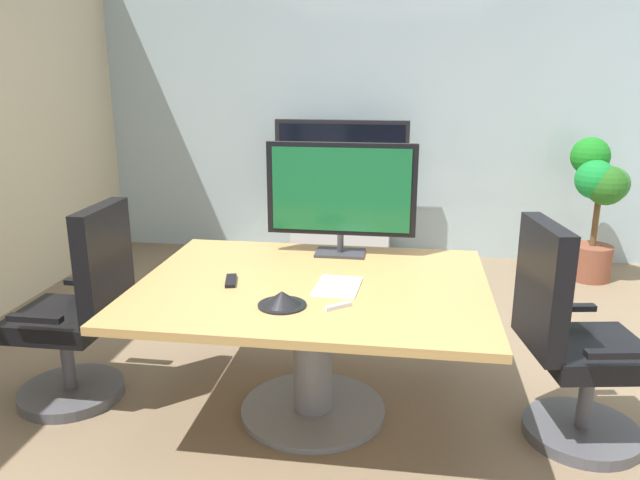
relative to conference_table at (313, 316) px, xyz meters
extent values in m
plane|color=#7A664C|center=(0.13, -0.01, -0.55)|extent=(6.97, 6.97, 0.00)
cube|color=#9EB2B7|center=(0.13, 2.98, 0.89)|extent=(5.29, 0.10, 2.87)
cube|color=#B2894C|center=(0.00, 0.00, 0.16)|extent=(1.73, 1.35, 0.04)
cylinder|color=slate|center=(0.00, 0.00, -0.20)|extent=(0.20, 0.20, 0.69)
cylinder|color=slate|center=(0.00, 0.00, -0.53)|extent=(0.76, 0.76, 0.03)
cylinder|color=#4C4C51|center=(-1.34, -0.05, -0.52)|extent=(0.56, 0.56, 0.06)
cylinder|color=#4C4C51|center=(-1.34, -0.05, -0.31)|extent=(0.07, 0.07, 0.36)
cube|color=black|center=(-1.34, -0.05, -0.09)|extent=(0.48, 0.48, 0.10)
cube|color=black|center=(-1.07, -0.05, 0.24)|extent=(0.09, 0.46, 0.60)
cube|color=black|center=(-1.33, 0.21, 0.03)|extent=(0.28, 0.05, 0.03)
cube|color=black|center=(-1.32, -0.31, 0.03)|extent=(0.28, 0.05, 0.03)
cylinder|color=#4C4C51|center=(1.34, -0.03, -0.52)|extent=(0.56, 0.56, 0.06)
cylinder|color=#4C4C51|center=(1.34, -0.03, -0.31)|extent=(0.07, 0.07, 0.36)
cube|color=black|center=(1.34, -0.03, -0.09)|extent=(0.55, 0.55, 0.10)
cube|color=black|center=(1.08, -0.08, 0.24)|extent=(0.17, 0.46, 0.60)
cube|color=black|center=(1.37, -0.29, 0.03)|extent=(0.28, 0.10, 0.03)
cube|color=black|center=(1.28, 0.22, 0.03)|extent=(0.28, 0.10, 0.03)
cube|color=#333338|center=(0.08, 0.49, 0.19)|extent=(0.28, 0.18, 0.02)
cylinder|color=#333338|center=(0.08, 0.49, 0.25)|extent=(0.04, 0.04, 0.10)
cube|color=black|center=(0.08, 0.51, 0.56)|extent=(0.84, 0.04, 0.52)
cube|color=#14592D|center=(0.08, 0.49, 0.56)|extent=(0.77, 0.01, 0.47)
cube|color=#B7BABC|center=(-0.16, 2.63, -0.27)|extent=(0.90, 0.36, 0.55)
cube|color=black|center=(-0.16, 2.61, 0.38)|extent=(1.20, 0.06, 0.76)
cube|color=black|center=(-0.16, 2.58, 0.38)|extent=(1.12, 0.01, 0.69)
cylinder|color=brown|center=(2.02, 2.43, -0.40)|extent=(0.34, 0.34, 0.30)
cylinder|color=brown|center=(2.02, 2.43, -0.03)|extent=(0.05, 0.05, 0.44)
sphere|color=#2D6F2D|center=(2.11, 2.46, 0.28)|extent=(0.29, 0.29, 0.29)
sphere|color=#246719|center=(2.04, 2.65, 0.31)|extent=(0.22, 0.22, 0.22)
sphere|color=#19791D|center=(1.93, 2.50, 0.50)|extent=(0.32, 0.32, 0.32)
sphere|color=#168230|center=(1.95, 2.34, 0.33)|extent=(0.32, 0.32, 0.32)
sphere|color=#245E1A|center=(2.03, 2.31, 0.29)|extent=(0.32, 0.32, 0.32)
cone|color=black|center=(-0.09, -0.32, 0.21)|extent=(0.19, 0.19, 0.07)
cylinder|color=black|center=(-0.09, -0.32, 0.18)|extent=(0.22, 0.22, 0.01)
cube|color=black|center=(-0.40, -0.06, 0.19)|extent=(0.09, 0.18, 0.02)
cube|color=silver|center=(0.17, -0.32, 0.19)|extent=(0.11, 0.10, 0.02)
cube|color=white|center=(0.13, -0.05, 0.18)|extent=(0.23, 0.31, 0.01)
camera|label=1|loc=(0.46, -2.82, 1.21)|focal=34.24mm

